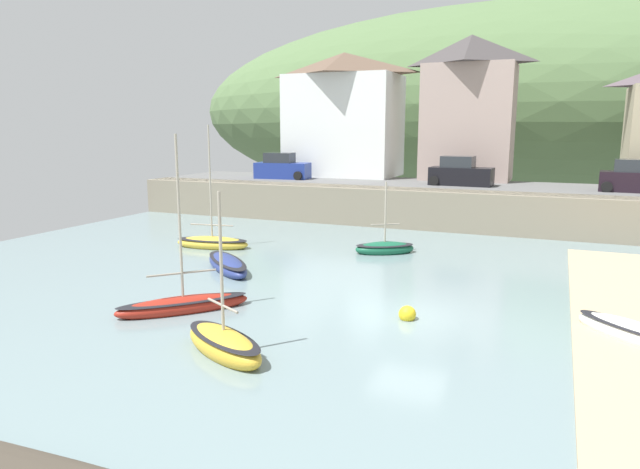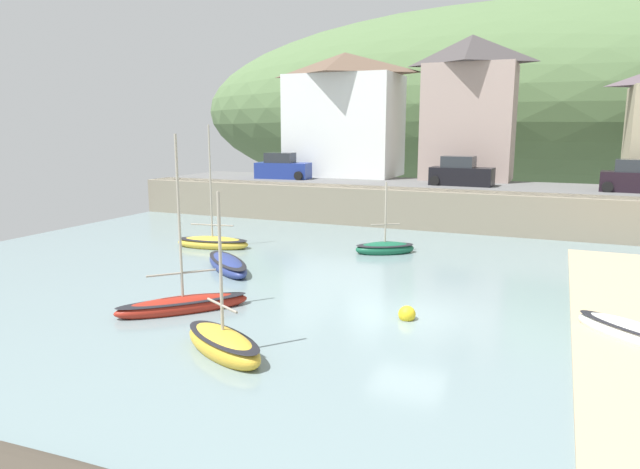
{
  "view_description": "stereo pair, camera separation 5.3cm",
  "coord_description": "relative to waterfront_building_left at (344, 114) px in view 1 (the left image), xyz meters",
  "views": [
    {
      "loc": [
        4.29,
        -17.87,
        6.19
      ],
      "look_at": [
        -4.88,
        3.79,
        1.74
      ],
      "focal_mm": 31.65,
      "sensor_mm": 36.0,
      "label": 1
    },
    {
      "loc": [
        4.34,
        -17.85,
        6.19
      ],
      "look_at": [
        -4.88,
        3.79,
        1.74
      ],
      "focal_mm": 31.65,
      "sensor_mm": 36.0,
      "label": 2
    }
  ],
  "objects": [
    {
      "name": "quay_seawall",
      "position": [
        11.86,
        -7.7,
        -5.92
      ],
      "size": [
        48.0,
        9.4,
        2.4
      ],
      "color": "gray",
      "rests_on": "ground"
    },
    {
      "name": "hillside_backdrop",
      "position": [
        9.82,
        30.0,
        1.08
      ],
      "size": [
        80.0,
        44.0,
        23.85
      ],
      "color": "#537044",
      "rests_on": "ground"
    },
    {
      "name": "waterfront_building_left",
      "position": [
        0.0,
        0.0,
        0.0
      ],
      "size": [
        8.84,
        5.97,
        9.62
      ],
      "color": "white",
      "rests_on": "ground"
    },
    {
      "name": "waterfront_building_centre",
      "position": [
        9.74,
        0.0,
        0.41
      ],
      "size": [
        6.67,
        4.55,
        10.36
      ],
      "color": "#AC958B",
      "rests_on": "ground"
    },
    {
      "name": "sailboat_far_left",
      "position": [
        18.51,
        -25.04,
        -7.02
      ],
      "size": [
        3.42,
        3.07,
        0.82
      ],
      "rotation": [
        0.0,
        0.0,
        -0.7
      ],
      "color": "silver",
      "rests_on": "ground"
    },
    {
      "name": "sailboat_blue_trim",
      "position": [
        2.91,
        -22.31,
        -7.03
      ],
      "size": [
        4.04,
        3.82,
        0.78
      ],
      "rotation": [
        0.0,
        0.0,
        -0.74
      ],
      "color": "navy",
      "rests_on": "ground"
    },
    {
      "name": "sailboat_nearest_shore",
      "position": [
        4.62,
        -27.85,
        -7.01
      ],
      "size": [
        3.82,
        4.0,
        6.17
      ],
      "rotation": [
        0.0,
        0.0,
        0.82
      ],
      "color": "#A02518",
      "rests_on": "ground"
    },
    {
      "name": "sailboat_tall_mast",
      "position": [
        7.93,
        -30.5,
        -6.97
      ],
      "size": [
        3.55,
        2.6,
        4.76
      ],
      "rotation": [
        0.0,
        0.0,
        -0.48
      ],
      "color": "gold",
      "rests_on": "ground"
    },
    {
      "name": "rowboat_small_beached",
      "position": [
        8.35,
        -16.27,
        -7.02
      ],
      "size": [
        3.24,
        2.7,
        3.75
      ],
      "rotation": [
        0.0,
        0.0,
        0.56
      ],
      "color": "#175C3E",
      "rests_on": "ground"
    },
    {
      "name": "dinghy_open_wooden",
      "position": [
        -0.39,
        -18.53,
        -7.0
      ],
      "size": [
        4.13,
        2.0,
        6.53
      ],
      "rotation": [
        0.0,
        0.0,
        0.16
      ],
      "color": "gold",
      "rests_on": "ground"
    },
    {
      "name": "parked_car_near_slipway",
      "position": [
        -3.33,
        -4.5,
        -4.07
      ],
      "size": [
        4.26,
        2.12,
        1.95
      ],
      "rotation": [
        0.0,
        0.0,
        0.1
      ],
      "color": "navy",
      "rests_on": "ground"
    },
    {
      "name": "parked_car_by_wall",
      "position": [
        10.07,
        -4.5,
        -4.07
      ],
      "size": [
        4.19,
        1.94,
        1.95
      ],
      "rotation": [
        0.0,
        0.0,
        -0.06
      ],
      "color": "black",
      "rests_on": "ground"
    },
    {
      "name": "parked_car_end_of_row",
      "position": [
        20.46,
        -4.5,
        -4.07
      ],
      "size": [
        4.21,
        1.99,
        1.95
      ],
      "rotation": [
        0.0,
        0.0,
        -0.07
      ],
      "color": "black",
      "rests_on": "ground"
    },
    {
      "name": "mooring_buoy",
      "position": [
        11.9,
        -25.66,
        -7.1
      ],
      "size": [
        0.57,
        0.57,
        0.57
      ],
      "color": "yellow",
      "rests_on": "ground"
    }
  ]
}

